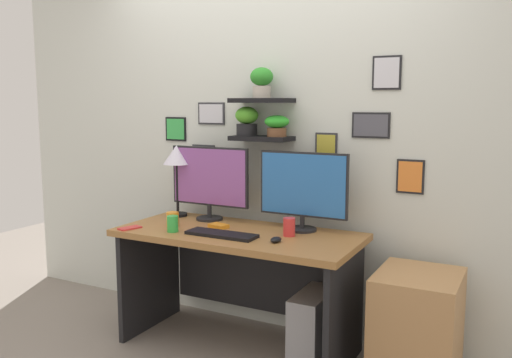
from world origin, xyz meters
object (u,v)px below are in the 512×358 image
at_px(scissors_tray, 219,226).
at_px(water_cup, 289,227).
at_px(monitor_right, 303,188).
at_px(drawer_cabinet, 417,328).
at_px(desk, 242,263).
at_px(keyboard, 222,234).
at_px(coffee_mug, 173,219).
at_px(computer_tower_right, 313,327).
at_px(desk_lamp, 177,159).
at_px(cell_phone, 130,228).
at_px(monitor_left, 210,180).
at_px(computer_mouse, 276,240).
at_px(pen_cup, 173,224).

xyz_separation_m(scissors_tray, water_cup, (0.48, 0.02, 0.04)).
height_order(monitor_right, water_cup, monitor_right).
bearing_deg(drawer_cabinet, monitor_right, 169.18).
relative_size(desk, keyboard, 3.43).
height_order(coffee_mug, scissors_tray, coffee_mug).
bearing_deg(scissors_tray, keyboard, -53.69).
relative_size(desk, computer_tower_right, 3.57).
height_order(keyboard, drawer_cabinet, keyboard).
height_order(keyboard, desk_lamp, desk_lamp).
bearing_deg(water_cup, keyboard, -152.46).
distance_m(monitor_right, cell_phone, 1.12).
bearing_deg(monitor_left, computer_mouse, -27.20).
bearing_deg(monitor_left, pen_cup, -91.95).
height_order(desk_lamp, water_cup, desk_lamp).
xyz_separation_m(desk, desk_lamp, (-0.60, 0.16, 0.61)).
relative_size(monitor_right, desk_lamp, 1.15).
relative_size(desk_lamp, scissors_tray, 4.16).
distance_m(keyboard, desk_lamp, 0.77).
bearing_deg(pen_cup, computer_mouse, 5.84).
distance_m(monitor_right, scissors_tray, 0.59).
bearing_deg(water_cup, scissors_tray, -178.22).
relative_size(monitor_left, pen_cup, 5.84).
relative_size(computer_mouse, water_cup, 0.82).
height_order(monitor_right, keyboard, monitor_right).
bearing_deg(keyboard, cell_phone, -169.75).
relative_size(keyboard, water_cup, 4.00).
relative_size(desk_lamp, pen_cup, 4.99).
relative_size(keyboard, drawer_cabinet, 0.71).
distance_m(keyboard, computer_tower_right, 0.78).
bearing_deg(drawer_cabinet, desk_lamp, 175.48).
xyz_separation_m(monitor_left, computer_mouse, (0.66, -0.34, -0.26)).
distance_m(desk, scissors_tray, 0.28).
xyz_separation_m(pen_cup, drawer_cabinet, (1.44, 0.27, -0.49)).
relative_size(desk, computer_mouse, 16.78).
bearing_deg(desk_lamp, drawer_cabinet, -4.52).
xyz_separation_m(cell_phone, coffee_mug, (0.19, 0.19, 0.04)).
height_order(keyboard, cell_phone, keyboard).
bearing_deg(desk_lamp, computer_tower_right, -8.73).
relative_size(desk, cell_phone, 10.79).
bearing_deg(computer_mouse, scissors_tray, 162.26).
xyz_separation_m(monitor_left, pen_cup, (-0.01, -0.41, -0.22)).
bearing_deg(keyboard, pen_cup, -171.24).
relative_size(desk, monitor_right, 2.62).
height_order(coffee_mug, water_cup, water_cup).
height_order(desk, cell_phone, cell_phone).
relative_size(computer_mouse, drawer_cabinet, 0.14).
bearing_deg(pen_cup, desk, 34.33).
relative_size(keyboard, coffee_mug, 4.89).
xyz_separation_m(computer_mouse, desk_lamp, (-0.92, 0.33, 0.38)).
xyz_separation_m(keyboard, computer_mouse, (0.35, 0.02, 0.01)).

